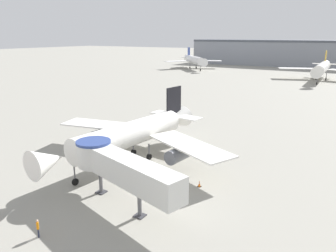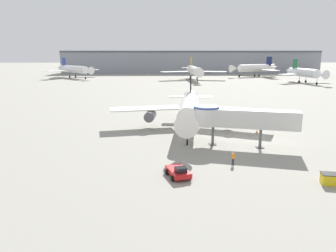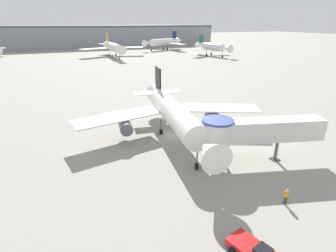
{
  "view_description": "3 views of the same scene",
  "coord_description": "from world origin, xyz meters",
  "px_view_note": "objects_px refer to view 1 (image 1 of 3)",
  "views": [
    {
      "loc": [
        28.08,
        -37.34,
        18.31
      ],
      "look_at": [
        4.91,
        1.05,
        5.82
      ],
      "focal_mm": 35.0,
      "sensor_mm": 36.0,
      "label": 1
    },
    {
      "loc": [
        -5.78,
        -61.79,
        14.72
      ],
      "look_at": [
        -4.55,
        -8.79,
        2.67
      ],
      "focal_mm": 35.0,
      "sensor_mm": 36.0,
      "label": 2
    },
    {
      "loc": [
        -16.01,
        -36.89,
        17.79
      ],
      "look_at": [
        -2.76,
        -4.25,
        3.76
      ],
      "focal_mm": 28.0,
      "sensor_mm": 36.0,
      "label": 3
    }
  ],
  "objects_px": {
    "ground_crew_marshaller": "(38,227)",
    "background_jet_blue_tail": "(194,60)",
    "jet_bridge": "(118,166)",
    "main_airplane": "(133,134)",
    "background_jet_gold_tail": "(322,68)",
    "traffic_cone_starboard_wing": "(199,184)"
  },
  "relations": [
    {
      "from": "ground_crew_marshaller",
      "to": "jet_bridge",
      "type": "bearing_deg",
      "value": -65.37
    },
    {
      "from": "background_jet_blue_tail",
      "to": "jet_bridge",
      "type": "bearing_deg",
      "value": -108.61
    },
    {
      "from": "traffic_cone_starboard_wing",
      "to": "background_jet_blue_tail",
      "type": "bearing_deg",
      "value": 116.97
    },
    {
      "from": "jet_bridge",
      "to": "background_jet_blue_tail",
      "type": "distance_m",
      "value": 153.4
    },
    {
      "from": "background_jet_blue_tail",
      "to": "background_jet_gold_tail",
      "type": "xyz_separation_m",
      "value": [
        67.11,
        -16.81,
        0.16
      ]
    },
    {
      "from": "ground_crew_marshaller",
      "to": "background_jet_gold_tail",
      "type": "height_order",
      "value": "background_jet_gold_tail"
    },
    {
      "from": "main_airplane",
      "to": "background_jet_gold_tail",
      "type": "distance_m",
      "value": 113.12
    },
    {
      "from": "jet_bridge",
      "to": "traffic_cone_starboard_wing",
      "type": "bearing_deg",
      "value": 71.07
    },
    {
      "from": "traffic_cone_starboard_wing",
      "to": "ground_crew_marshaller",
      "type": "relative_size",
      "value": 0.42
    },
    {
      "from": "main_airplane",
      "to": "background_jet_gold_tail",
      "type": "relative_size",
      "value": 0.87
    },
    {
      "from": "main_airplane",
      "to": "traffic_cone_starboard_wing",
      "type": "height_order",
      "value": "main_airplane"
    },
    {
      "from": "traffic_cone_starboard_wing",
      "to": "main_airplane",
      "type": "bearing_deg",
      "value": 167.25
    },
    {
      "from": "background_jet_gold_tail",
      "to": "ground_crew_marshaller",
      "type": "bearing_deg",
      "value": -95.18
    },
    {
      "from": "main_airplane",
      "to": "jet_bridge",
      "type": "bearing_deg",
      "value": -53.44
    },
    {
      "from": "background_jet_blue_tail",
      "to": "traffic_cone_starboard_wing",
      "type": "bearing_deg",
      "value": -105.22
    },
    {
      "from": "main_airplane",
      "to": "background_jet_gold_tail",
      "type": "bearing_deg",
      "value": 90.25
    },
    {
      "from": "ground_crew_marshaller",
      "to": "background_jet_blue_tail",
      "type": "relative_size",
      "value": 0.06
    },
    {
      "from": "ground_crew_marshaller",
      "to": "background_jet_blue_tail",
      "type": "bearing_deg",
      "value": -28.45
    },
    {
      "from": "background_jet_blue_tail",
      "to": "background_jet_gold_tail",
      "type": "bearing_deg",
      "value": -56.26
    },
    {
      "from": "main_airplane",
      "to": "ground_crew_marshaller",
      "type": "bearing_deg",
      "value": -71.99
    },
    {
      "from": "background_jet_blue_tail",
      "to": "background_jet_gold_tail",
      "type": "height_order",
      "value": "background_jet_gold_tail"
    },
    {
      "from": "ground_crew_marshaller",
      "to": "background_jet_blue_tail",
      "type": "height_order",
      "value": "background_jet_blue_tail"
    }
  ]
}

